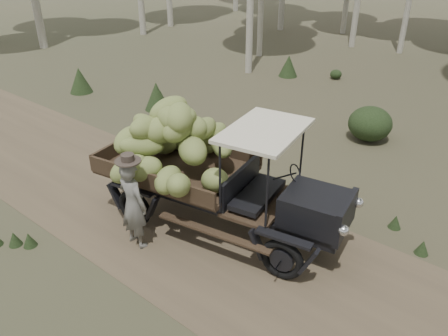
{
  "coord_description": "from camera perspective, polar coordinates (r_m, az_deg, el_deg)",
  "views": [
    {
      "loc": [
        5.49,
        -5.39,
        5.5
      ],
      "look_at": [
        0.71,
        0.49,
        1.4
      ],
      "focal_mm": 35.0,
      "sensor_mm": 36.0,
      "label": 1
    }
  ],
  "objects": [
    {
      "name": "ground",
      "position": [
        9.45,
        -5.25,
        -7.27
      ],
      "size": [
        120.0,
        120.0,
        0.0
      ],
      "primitive_type": "plane",
      "color": "#473D2B",
      "rests_on": "ground"
    },
    {
      "name": "dirt_track",
      "position": [
        9.45,
        -5.25,
        -7.25
      ],
      "size": [
        70.0,
        4.0,
        0.01
      ],
      "primitive_type": "cube",
      "color": "brown",
      "rests_on": "ground"
    },
    {
      "name": "banana_truck",
      "position": [
        8.82,
        -4.13,
        1.89
      ],
      "size": [
        5.49,
        3.04,
        2.69
      ],
      "rotation": [
        0.0,
        0.0,
        0.17
      ],
      "color": "black",
      "rests_on": "ground"
    },
    {
      "name": "farmer",
      "position": [
        8.52,
        -11.8,
        -4.57
      ],
      "size": [
        0.68,
        0.5,
        1.99
      ],
      "rotation": [
        0.0,
        0.0,
        3.12
      ],
      "color": "#605F58",
      "rests_on": "ground"
    },
    {
      "name": "undergrowth",
      "position": [
        6.92,
        -10.98,
        -18.47
      ],
      "size": [
        24.09,
        23.19,
        1.32
      ],
      "color": "#233319",
      "rests_on": "ground"
    }
  ]
}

